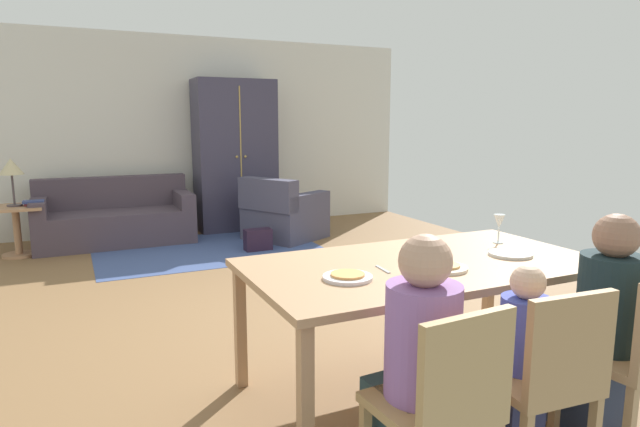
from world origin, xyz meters
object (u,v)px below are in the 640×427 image
armchair (283,215)px  dining_table (423,272)px  dining_chair_man (444,401)px  book_lower (35,204)px  couch (115,219)px  book_upper (33,202)px  armoire (235,155)px  handbag (258,240)px  dining_chair_child (547,374)px  person_child (517,370)px  person_woman (600,333)px  side_table (17,224)px  plate_near_child (444,268)px  dining_chair_woman (635,350)px  plate_near_woman (510,254)px  table_lamp (11,168)px  person_man (416,377)px  plate_near_man (348,277)px  wine_glass (499,223)px

armchair → dining_table: bearing=-100.1°
dining_chair_man → book_lower: 5.66m
couch → book_upper: couch is taller
armoire → handbag: bearing=-96.2°
dining_chair_child → person_child: 0.18m
armoire → book_lower: 2.61m
person_woman → side_table: person_woman is taller
plate_near_child → person_child: size_ratio=0.27×
dining_chair_woman → handbag: (-0.32, 4.51, -0.36)m
person_child → side_table: person_child is taller
handbag → side_table: bearing=160.8°
plate_near_child → handbag: size_ratio=0.78×
plate_near_child → plate_near_woman: size_ratio=1.00×
dining_table → couch: couch is taller
dining_chair_child → handbag: bearing=87.0°
plate_near_woman → couch: 5.23m
person_woman → couch: person_woman is taller
table_lamp → person_child: bearing=-65.8°
person_woman → handbag: bearing=94.1°
dining_chair_man → side_table: bearing=108.5°
dining_chair_child → armoire: armoire is taller
book_upper → handbag: book_upper is taller
plate_near_woman → person_woman: (-0.00, -0.62, -0.26)m
dining_table → person_man: person_man is taller
armchair → book_lower: (-2.87, 0.43, 0.28)m
dining_chair_woman → person_woman: person_woman is taller
armoire → plate_near_man: bearing=-100.2°
person_child → couch: bearing=103.1°
plate_near_man → couch: (-0.74, 4.90, -0.47)m
armchair → side_table: (-3.08, 0.43, 0.06)m
wine_glass → armoire: (-0.33, 4.85, 0.16)m
couch → side_table: 1.10m
person_woman → couch: bearing=108.3°
couch → person_man: bearing=-82.4°
dining_chair_woman → couch: (-1.83, 5.67, -0.19)m
person_woman → armoire: size_ratio=0.53×
dining_chair_man → book_upper: (-1.62, 5.40, 0.13)m
armchair → plate_near_child: bearing=-99.7°
dining_table → plate_near_man: plate_near_man is taller
person_man → table_lamp: bearing=109.0°
dining_chair_child → plate_near_child: bearing=89.5°
plate_near_woman → person_woman: 0.67m
plate_near_man → person_woman: (1.08, -0.60, -0.26)m
plate_near_woman → armchair: bearing=87.4°
couch → dining_chair_woman: bearing=-72.1°
person_man → armchair: (1.28, 4.81, -0.19)m
person_woman → table_lamp: (-2.89, 5.24, 0.50)m
person_man → armchair: person_man is taller
book_upper → table_lamp: bearing=174.6°
plate_near_man → armoire: bearing=79.8°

